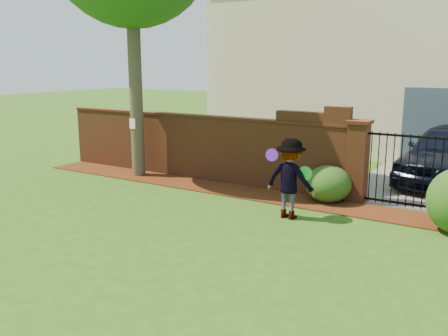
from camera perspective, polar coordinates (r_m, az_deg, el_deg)
The scene contains 13 objects.
ground at distance 9.16m, azimuth -7.11°, elevation -7.73°, with size 80.00×80.00×0.01m, color #2A5515.
mulch_bed at distance 12.28m, azimuth -0.86°, elevation -2.37°, with size 11.10×1.08×0.03m, color #3D1C0B.
brick_wall at distance 13.21m, azimuth -3.21°, elevation 2.69°, with size 8.70×0.31×2.16m.
pillar_left at distance 11.32m, azimuth 15.46°, elevation 0.81°, with size 0.50×0.50×1.88m.
iron_gate at distance 11.09m, azimuth 20.88°, elevation -0.32°, with size 1.78×0.03×1.60m.
driveway at distance 15.14m, azimuth 23.56°, elevation -0.65°, with size 3.20×8.00×0.01m, color slate.
house at distance 19.20m, azimuth 18.67°, elevation 11.75°, with size 12.40×6.40×6.30m.
car at distance 13.81m, azimuth 24.78°, elevation 1.41°, with size 1.86×4.61×1.57m, color black.
paper_notice at distance 13.50m, azimuth -10.75°, elevation 5.16°, with size 0.20×0.01×0.28m, color white.
shrub_left at distance 11.25m, azimuth 12.22°, elevation -1.86°, with size 1.04×1.04×0.85m, color #184A16.
man at distance 9.86m, azimuth 7.70°, elevation -1.29°, with size 1.06×0.61×1.64m, color gray.
frisbee_purple at distance 9.70m, azimuth 5.68°, elevation 1.55°, with size 0.26×0.26×0.02m, color #6B22D5.
frisbee_green at distance 9.68m, azimuth 9.54°, elevation -0.64°, with size 0.28×0.28×0.03m, color green.
Camera 1 is at (5.44, -6.69, 3.10)m, focal length 38.79 mm.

